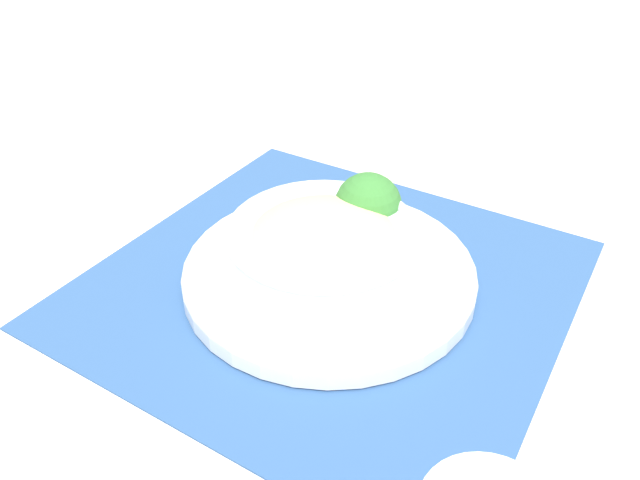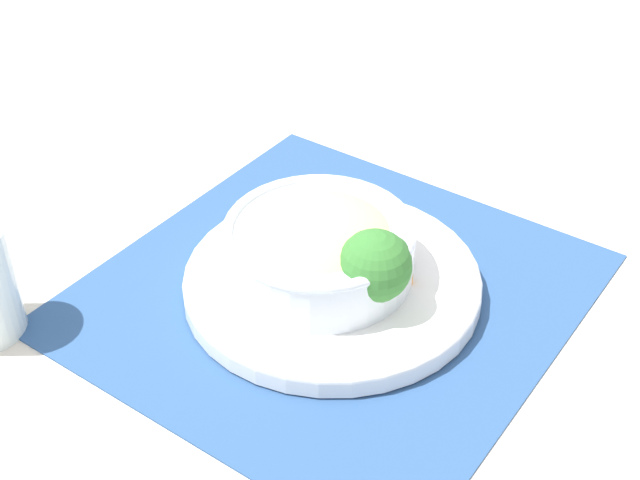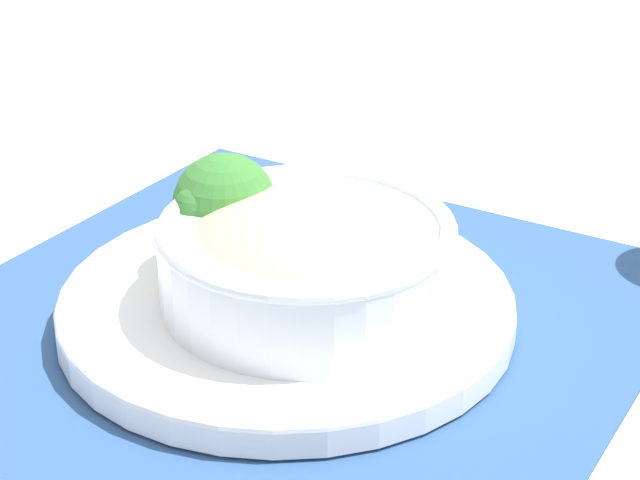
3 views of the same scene
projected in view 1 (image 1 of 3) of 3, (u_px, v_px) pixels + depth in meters
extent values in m
plane|color=beige|center=(329.00, 283.00, 0.61)|extent=(4.00, 4.00, 0.00)
cube|color=#2D5184|center=(329.00, 282.00, 0.61)|extent=(0.49, 0.47, 0.00)
cylinder|color=white|center=(329.00, 274.00, 0.60)|extent=(0.28, 0.28, 0.02)
torus|color=white|center=(329.00, 267.00, 0.60)|extent=(0.28, 0.28, 0.01)
cylinder|color=silver|center=(325.00, 254.00, 0.57)|extent=(0.18, 0.18, 0.05)
torus|color=silver|center=(325.00, 232.00, 0.56)|extent=(0.18, 0.18, 0.01)
ellipsoid|color=beige|center=(325.00, 243.00, 0.57)|extent=(0.15, 0.15, 0.06)
cylinder|color=#759E51|center=(366.00, 236.00, 0.63)|extent=(0.02, 0.02, 0.02)
sphere|color=#387A33|center=(368.00, 206.00, 0.61)|extent=(0.07, 0.07, 0.07)
sphere|color=#387A33|center=(354.00, 194.00, 0.61)|extent=(0.03, 0.03, 0.03)
sphere|color=#387A33|center=(382.00, 210.00, 0.59)|extent=(0.03, 0.03, 0.03)
cylinder|color=orange|center=(331.00, 233.00, 0.64)|extent=(0.05, 0.05, 0.01)
cylinder|color=orange|center=(313.00, 235.00, 0.64)|extent=(0.05, 0.05, 0.01)
cylinder|color=orange|center=(296.00, 240.00, 0.63)|extent=(0.05, 0.05, 0.01)
cylinder|color=orange|center=(283.00, 248.00, 0.62)|extent=(0.05, 0.05, 0.01)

